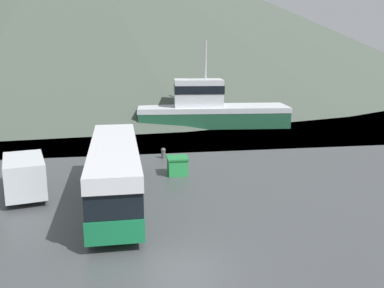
# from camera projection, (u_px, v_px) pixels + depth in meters

# --- Properties ---
(ground_plane) EXTENTS (400.00, 400.00, 0.00)m
(ground_plane) POSITION_uv_depth(u_px,v_px,m) (184.00, 270.00, 16.91)
(ground_plane) COLOR #424447
(water_surface) EXTENTS (240.00, 240.00, 0.00)m
(water_surface) POSITION_uv_depth(u_px,v_px,m) (128.00, 73.00, 150.93)
(water_surface) COLOR #475B6B
(water_surface) RESTS_ON ground
(tour_bus) EXTENTS (2.65, 12.75, 3.41)m
(tour_bus) POSITION_uv_depth(u_px,v_px,m) (115.00, 170.00, 23.84)
(tour_bus) COLOR #146B3D
(tour_bus) RESTS_ON ground
(delivery_van) EXTENTS (3.47, 6.20, 2.38)m
(delivery_van) POSITION_uv_depth(u_px,v_px,m) (24.00, 174.00, 25.33)
(delivery_van) COLOR silver
(delivery_van) RESTS_ON ground
(fishing_boat) EXTENTS (17.06, 6.37, 9.43)m
(fishing_boat) POSITION_uv_depth(u_px,v_px,m) (210.00, 109.00, 47.90)
(fishing_boat) COLOR #1E5138
(fishing_boat) RESTS_ON water_surface
(storage_bin) EXTENTS (1.43, 1.54, 1.25)m
(storage_bin) POSITION_uv_depth(u_px,v_px,m) (177.00, 165.00, 29.59)
(storage_bin) COLOR green
(storage_bin) RESTS_ON ground
(small_boat) EXTENTS (2.81, 6.01, 1.09)m
(small_boat) POSITION_uv_depth(u_px,v_px,m) (102.00, 107.00, 59.50)
(small_boat) COLOR maroon
(small_boat) RESTS_ON water_surface
(mooring_bollard) EXTENTS (0.38, 0.38, 0.84)m
(mooring_bollard) POSITION_uv_depth(u_px,v_px,m) (163.00, 153.00, 34.00)
(mooring_bollard) COLOR #4C4C51
(mooring_bollard) RESTS_ON ground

